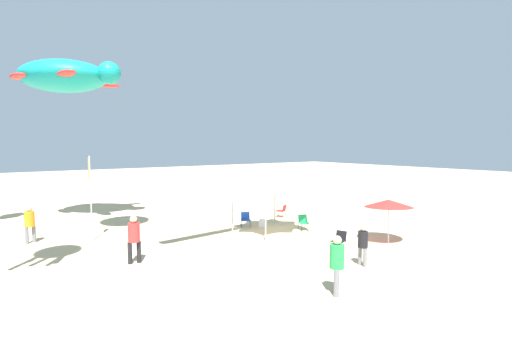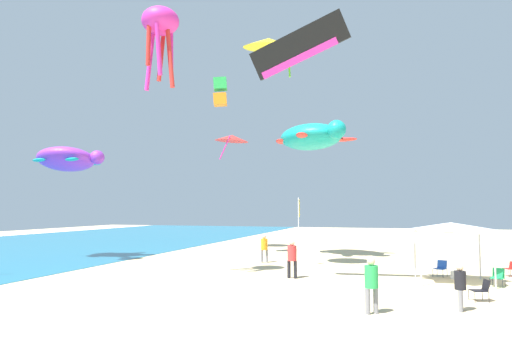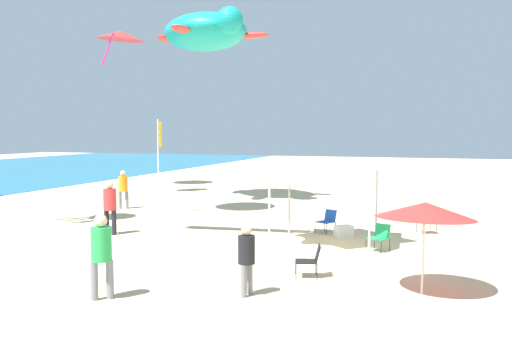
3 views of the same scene
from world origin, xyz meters
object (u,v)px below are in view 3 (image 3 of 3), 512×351
object	(u,v)px
person_near_umbrella	(246,254)
person_beachcomber	(110,203)
cooler_box	(344,231)
kite_turtle_teal	(206,32)
folding_chair_near_cooler	(380,236)
person_watching_sky	(101,250)
banner_flag	(159,158)
kite_delta_red	(121,35)
folding_chair_facing_ocean	(327,220)
beach_umbrella	(425,210)
canopy_tent	(326,164)
folding_chair_left_of_tent	(311,259)
person_kite_handler	(123,186)
folding_chair_right_of_tent	(428,221)

from	to	relation	value
person_near_umbrella	person_beachcomber	xyz separation A→B (m)	(5.45, 7.11, 0.18)
cooler_box	kite_turtle_teal	distance (m)	14.51
folding_chair_near_cooler	person_watching_sky	distance (m)	8.77
folding_chair_near_cooler	banner_flag	world-z (taller)	banner_flag
person_beachcomber	kite_delta_red	bearing A→B (deg)	129.18
person_watching_sky	folding_chair_facing_ocean	bearing A→B (deg)	-148.72
beach_umbrella	person_beachcomber	world-z (taller)	beach_umbrella
canopy_tent	banner_flag	xyz separation A→B (m)	(3.81, 8.18, -0.10)
cooler_box	folding_chair_left_of_tent	bearing A→B (deg)	-178.34
folding_chair_near_cooler	banner_flag	size ratio (longest dim) A/B	0.20
canopy_tent	folding_chair_left_of_tent	world-z (taller)	canopy_tent
folding_chair_facing_ocean	cooler_box	bearing A→B (deg)	-15.84
canopy_tent	cooler_box	xyz separation A→B (m)	(1.25, -0.39, -2.39)
banner_flag	person_near_umbrella	bearing A→B (deg)	-142.79
beach_umbrella	folding_chair_near_cooler	xyz separation A→B (m)	(4.28, 1.48, -1.43)
folding_chair_near_cooler	person_beachcomber	bearing A→B (deg)	-155.91
person_kite_handler	kite_turtle_teal	world-z (taller)	kite_turtle_teal
cooler_box	folding_chair_near_cooler	bearing A→B (deg)	-142.20
folding_chair_near_cooler	person_kite_handler	xyz separation A→B (m)	(5.55, 12.52, 0.58)
beach_umbrella	cooler_box	distance (m)	7.01
person_beachcomber	person_kite_handler	size ratio (longest dim) A/B	1.06
folding_chair_near_cooler	person_near_umbrella	world-z (taller)	person_near_umbrella
folding_chair_right_of_tent	folding_chair_left_of_tent	xyz separation A→B (m)	(-7.18, 2.58, 0.00)
folding_chair_near_cooler	person_kite_handler	bearing A→B (deg)	178.23
person_beachcomber	folding_chair_right_of_tent	bearing A→B (deg)	28.17
beach_umbrella	folding_chair_left_of_tent	xyz separation A→B (m)	(0.56, 2.76, -1.43)
banner_flag	person_near_umbrella	xyz separation A→B (m)	(-10.19, -7.74, -1.55)
folding_chair_near_cooler	kite_delta_red	size ratio (longest dim) A/B	0.24
beach_umbrella	banner_flag	size ratio (longest dim) A/B	0.55
canopy_tent	person_beachcomber	distance (m)	7.76
banner_flag	person_near_umbrella	size ratio (longest dim) A/B	2.60
canopy_tent	person_watching_sky	bearing A→B (deg)	156.44
folding_chair_left_of_tent	kite_delta_red	xyz separation A→B (m)	(17.99, 16.69, 9.18)
banner_flag	person_beachcomber	bearing A→B (deg)	-172.50
folding_chair_right_of_tent	person_beachcomber	bearing A→B (deg)	-7.59
folding_chair_right_of_tent	folding_chair_facing_ocean	size ratio (longest dim) A/B	1.00
folding_chair_right_of_tent	person_kite_handler	size ratio (longest dim) A/B	0.45
folding_chair_facing_ocean	cooler_box	xyz separation A→B (m)	(-0.68, -0.72, -0.27)
kite_turtle_teal	banner_flag	bearing A→B (deg)	-46.79
kite_turtle_teal	folding_chair_right_of_tent	bearing A→B (deg)	13.20
person_kite_handler	canopy_tent	bearing A→B (deg)	-44.24
banner_flag	person_near_umbrella	distance (m)	12.89
person_near_umbrella	kite_turtle_teal	bearing A→B (deg)	36.16
canopy_tent	person_near_umbrella	bearing A→B (deg)	176.03
folding_chair_facing_ocean	person_near_umbrella	world-z (taller)	person_near_umbrella
cooler_box	kite_delta_red	bearing A→B (deg)	53.11
beach_umbrella	folding_chair_facing_ocean	distance (m)	7.86
folding_chair_facing_ocean	kite_delta_red	distance (m)	21.72
folding_chair_near_cooler	kite_delta_red	xyz separation A→B (m)	(14.27, 17.97, 9.18)
canopy_tent	person_watching_sky	xyz separation A→B (m)	(-7.67, 3.34, -1.49)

